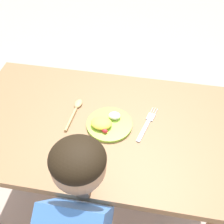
# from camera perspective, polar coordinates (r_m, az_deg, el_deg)

# --- Properties ---
(ground_plane) EXTENTS (8.00, 8.00, 0.00)m
(ground_plane) POSITION_cam_1_polar(r_m,az_deg,el_deg) (1.95, -2.04, -16.84)
(ground_plane) COLOR #B79F90
(dining_table) EXTENTS (1.20, 0.72, 0.73)m
(dining_table) POSITION_cam_1_polar(r_m,az_deg,el_deg) (1.41, -2.71, -4.69)
(dining_table) COLOR olive
(dining_table) RESTS_ON ground_plane
(plate) EXTENTS (0.20, 0.20, 0.04)m
(plate) POSITION_cam_1_polar(r_m,az_deg,el_deg) (1.33, -0.84, -2.16)
(plate) COLOR #97CB40
(plate) RESTS_ON dining_table
(fork) EXTENTS (0.08, 0.22, 0.01)m
(fork) POSITION_cam_1_polar(r_m,az_deg,el_deg) (1.34, 6.66, -2.36)
(fork) COLOR silver
(fork) RESTS_ON dining_table
(spoon) EXTENTS (0.04, 0.20, 0.01)m
(spoon) POSITION_cam_1_polar(r_m,az_deg,el_deg) (1.40, -7.03, 0.39)
(spoon) COLOR tan
(spoon) RESTS_ON dining_table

